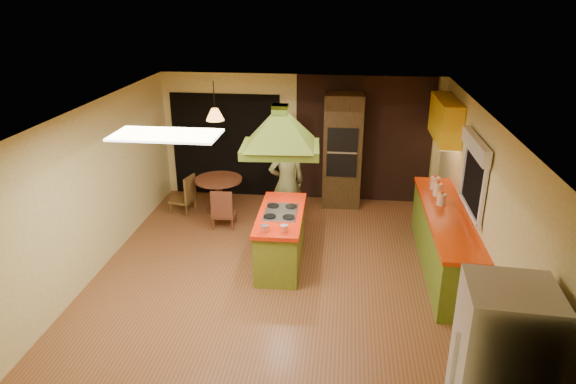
# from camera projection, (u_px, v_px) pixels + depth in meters

# --- Properties ---
(ground) EXTENTS (6.50, 6.50, 0.00)m
(ground) POSITION_uv_depth(u_px,v_px,m) (279.00, 277.00, 7.65)
(ground) COLOR brown
(ground) RESTS_ON ground
(room_walls) EXTENTS (5.50, 6.50, 6.50)m
(room_walls) POSITION_uv_depth(u_px,v_px,m) (278.00, 200.00, 7.19)
(room_walls) COLOR beige
(room_walls) RESTS_ON ground
(ceiling_plane) EXTENTS (6.50, 6.50, 0.00)m
(ceiling_plane) POSITION_uv_depth(u_px,v_px,m) (278.00, 112.00, 6.73)
(ceiling_plane) COLOR silver
(ceiling_plane) RESTS_ON room_walls
(brick_panel) EXTENTS (2.64, 0.03, 2.50)m
(brick_panel) POSITION_uv_depth(u_px,v_px,m) (363.00, 140.00, 10.04)
(brick_panel) COLOR #381E14
(brick_panel) RESTS_ON ground
(nook_opening) EXTENTS (2.20, 0.03, 2.10)m
(nook_opening) POSITION_uv_depth(u_px,v_px,m) (226.00, 145.00, 10.41)
(nook_opening) COLOR black
(nook_opening) RESTS_ON ground
(right_counter) EXTENTS (0.62, 3.05, 0.92)m
(right_counter) POSITION_uv_depth(u_px,v_px,m) (444.00, 240.00, 7.77)
(right_counter) COLOR olive
(right_counter) RESTS_ON ground
(upper_cabinets) EXTENTS (0.34, 1.40, 0.70)m
(upper_cabinets) POSITION_uv_depth(u_px,v_px,m) (445.00, 119.00, 8.69)
(upper_cabinets) COLOR yellow
(upper_cabinets) RESTS_ON room_walls
(window_right) EXTENTS (0.12, 1.35, 1.06)m
(window_right) POSITION_uv_depth(u_px,v_px,m) (475.00, 163.00, 7.08)
(window_right) COLOR black
(window_right) RESTS_ON room_walls
(fluor_panel) EXTENTS (1.20, 0.60, 0.03)m
(fluor_panel) POSITION_uv_depth(u_px,v_px,m) (166.00, 135.00, 5.75)
(fluor_panel) COLOR white
(fluor_panel) RESTS_ON ceiling_plane
(kitchen_island) EXTENTS (0.71, 1.69, 0.86)m
(kitchen_island) POSITION_uv_depth(u_px,v_px,m) (281.00, 237.00, 7.93)
(kitchen_island) COLOR olive
(kitchen_island) RESTS_ON ground
(range_hood) EXTENTS (1.17, 0.87, 0.80)m
(range_hood) POSITION_uv_depth(u_px,v_px,m) (280.00, 122.00, 7.26)
(range_hood) COLOR #536619
(range_hood) RESTS_ON ceiling_plane
(man) EXTENTS (0.75, 0.64, 1.75)m
(man) POSITION_uv_depth(u_px,v_px,m) (287.00, 183.00, 8.87)
(man) COLOR brown
(man) RESTS_ON ground
(refrigerator) EXTENTS (0.77, 0.73, 1.77)m
(refrigerator) POSITION_uv_depth(u_px,v_px,m) (498.00, 376.00, 4.44)
(refrigerator) COLOR silver
(refrigerator) RESTS_ON ground
(wall_oven) EXTENTS (0.75, 0.62, 2.21)m
(wall_oven) POSITION_uv_depth(u_px,v_px,m) (342.00, 151.00, 9.87)
(wall_oven) COLOR #473117
(wall_oven) RESTS_ON ground
(dining_table) EXTENTS (0.89, 0.89, 0.67)m
(dining_table) POSITION_uv_depth(u_px,v_px,m) (219.00, 188.00, 9.77)
(dining_table) COLOR brown
(dining_table) RESTS_ON ground
(chair_left) EXTENTS (0.48, 0.48, 0.74)m
(chair_left) POSITION_uv_depth(u_px,v_px,m) (182.00, 194.00, 9.79)
(chair_left) COLOR brown
(chair_left) RESTS_ON ground
(chair_near) EXTENTS (0.41, 0.41, 0.74)m
(chair_near) POSITION_uv_depth(u_px,v_px,m) (224.00, 207.00, 9.18)
(chair_near) COLOR brown
(chair_near) RESTS_ON ground
(pendant_lamp) EXTENTS (0.38, 0.38, 0.21)m
(pendant_lamp) POSITION_uv_depth(u_px,v_px,m) (215.00, 114.00, 9.24)
(pendant_lamp) COLOR #FF9E3F
(pendant_lamp) RESTS_ON ceiling_plane
(canister_large) EXTENTS (0.18, 0.18, 0.21)m
(canister_large) POSITION_uv_depth(u_px,v_px,m) (438.00, 190.00, 8.19)
(canister_large) COLOR #FFF0CD
(canister_large) RESTS_ON right_counter
(canister_medium) EXTENTS (0.17, 0.17, 0.21)m
(canister_medium) POSITION_uv_depth(u_px,v_px,m) (435.00, 183.00, 8.46)
(canister_medium) COLOR beige
(canister_medium) RESTS_ON right_counter
(canister_small) EXTENTS (0.18, 0.18, 0.18)m
(canister_small) POSITION_uv_depth(u_px,v_px,m) (441.00, 199.00, 7.85)
(canister_small) COLOR beige
(canister_small) RESTS_ON right_counter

